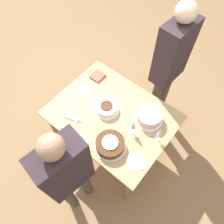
{
  "coord_description": "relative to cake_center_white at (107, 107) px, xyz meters",
  "views": [
    {
      "loc": [
        0.76,
        -0.93,
        2.8
      ],
      "look_at": [
        0.0,
        0.0,
        0.83
      ],
      "focal_mm": 35.0,
      "sensor_mm": 36.0,
      "label": 1
    }
  ],
  "objects": [
    {
      "name": "person_cutting",
      "position": [
        0.23,
        -0.79,
        0.18
      ],
      "size": [
        0.28,
        0.43,
        1.64
      ],
      "rotation": [
        0.0,
        0.0,
        1.42
      ],
      "color": "#4C4238",
      "rests_on": "ground_plane"
    },
    {
      "name": "cake_back_decorated",
      "position": [
        0.42,
        0.19,
        0.02
      ],
      "size": [
        0.3,
        0.3,
        0.11
      ],
      "color": "white",
      "rests_on": "dining_table"
    },
    {
      "name": "ground_plane",
      "position": [
        0.09,
        -0.01,
        -0.81
      ],
      "size": [
        12.0,
        12.0,
        0.0
      ],
      "primitive_type": "plane",
      "color": "#8E6B47"
    },
    {
      "name": "cake_front_chocolate",
      "position": [
        0.3,
        -0.31,
        0.01
      ],
      "size": [
        0.33,
        0.33,
        0.1
      ],
      "color": "white",
      "rests_on": "dining_table"
    },
    {
      "name": "wine_glass_near",
      "position": [
        0.38,
        -0.04,
        0.1
      ],
      "size": [
        0.07,
        0.07,
        0.21
      ],
      "color": "silver",
      "rests_on": "dining_table"
    },
    {
      "name": "cake_center_white",
      "position": [
        0.0,
        0.0,
        0.0
      ],
      "size": [
        0.28,
        0.28,
        0.08
      ],
      "color": "white",
      "rests_on": "dining_table"
    },
    {
      "name": "fork_pile",
      "position": [
        -0.21,
        -0.31,
        -0.03
      ],
      "size": [
        0.2,
        0.13,
        0.02
      ],
      "color": "silver",
      "rests_on": "dining_table"
    },
    {
      "name": "dining_table",
      "position": [
        0.09,
        -0.01,
        -0.16
      ],
      "size": [
        1.29,
        0.99,
        0.78
      ],
      "color": "tan",
      "rests_on": "ground_plane"
    },
    {
      "name": "dessert_plate_left",
      "position": [
        -0.36,
        0.03,
        -0.03
      ],
      "size": [
        0.17,
        0.17,
        0.01
      ],
      "color": "beige",
      "rests_on": "dining_table"
    },
    {
      "name": "wine_glass_far",
      "position": [
        0.62,
        0.05,
        0.1
      ],
      "size": [
        0.06,
        0.06,
        0.21
      ],
      "color": "silver",
      "rests_on": "dining_table"
    },
    {
      "name": "dessert_plate_right",
      "position": [
        0.6,
        -0.28,
        -0.03
      ],
      "size": [
        0.19,
        0.19,
        0.01
      ],
      "color": "beige",
      "rests_on": "dining_table"
    },
    {
      "name": "napkin_stack",
      "position": [
        -0.38,
        0.29,
        -0.02
      ],
      "size": [
        0.14,
        0.15,
        0.02
      ],
      "color": "#B75B4C",
      "rests_on": "dining_table"
    },
    {
      "name": "person_watching",
      "position": [
        0.27,
        0.76,
        0.26
      ],
      "size": [
        0.25,
        0.42,
        1.76
      ],
      "rotation": [
        0.0,
        0.0,
        -1.65
      ],
      "color": "#4C4238",
      "rests_on": "ground_plane"
    }
  ]
}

